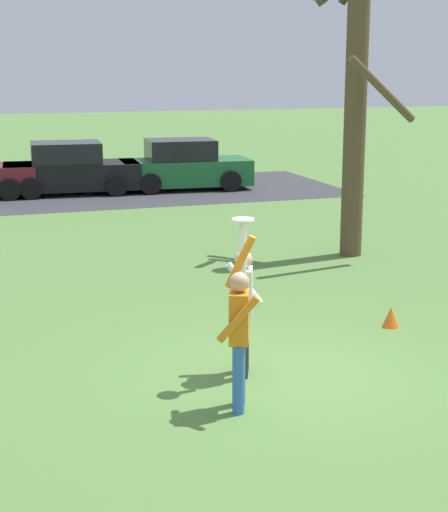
{
  "coord_description": "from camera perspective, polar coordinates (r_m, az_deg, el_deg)",
  "views": [
    {
      "loc": [
        -3.85,
        -9.49,
        3.95
      ],
      "look_at": [
        -0.58,
        0.31,
        1.57
      ],
      "focal_mm": 58.73,
      "sensor_mm": 36.0,
      "label": 1
    }
  ],
  "objects": [
    {
      "name": "ground_plane",
      "position": [
        10.98,
        3.43,
        -8.12
      ],
      "size": [
        120.0,
        120.0,
        0.0
      ],
      "primitive_type": "plane",
      "color": "#567F3D"
    },
    {
      "name": "person_defender",
      "position": [
        9.63,
        1.04,
        -4.98
      ],
      "size": [
        0.58,
        0.64,
        2.04
      ],
      "rotation": [
        0.0,
        0.0,
        1.18
      ],
      "color": "#3366B7",
      "rests_on": "ground_plane"
    },
    {
      "name": "parked_car_black",
      "position": [
        26.42,
        -10.43,
        5.78
      ],
      "size": [
        4.23,
        2.29,
        1.59
      ],
      "rotation": [
        0.0,
        0.0,
        -0.08
      ],
      "color": "black",
      "rests_on": "ground_plane"
    },
    {
      "name": "frisbee_disc",
      "position": [
        10.21,
        1.31,
        2.5
      ],
      "size": [
        0.28,
        0.28,
        0.02
      ],
      "primitive_type": "cylinder",
      "color": "white",
      "rests_on": "person_catcher"
    },
    {
      "name": "bare_tree_tall",
      "position": [
        17.52,
        8.98,
        11.21
      ],
      "size": [
        2.22,
        2.34,
        6.9
      ],
      "color": "brown",
      "rests_on": "ground_plane"
    },
    {
      "name": "parking_strip",
      "position": [
        26.18,
        -13.35,
        3.98
      ],
      "size": [
        19.71,
        6.4,
        0.01
      ],
      "primitive_type": "cube",
      "color": "#38383D",
      "rests_on": "ground_plane"
    },
    {
      "name": "field_cone_orange",
      "position": [
        13.09,
        11.3,
        -4.09
      ],
      "size": [
        0.26,
        0.26,
        0.32
      ],
      "primitive_type": "cone",
      "color": "orange",
      "rests_on": "ground_plane"
    },
    {
      "name": "parked_car_green",
      "position": [
        26.95,
        -2.74,
        6.12
      ],
      "size": [
        4.23,
        2.29,
        1.59
      ],
      "rotation": [
        0.0,
        0.0,
        -0.08
      ],
      "color": "#1E6633",
      "rests_on": "ground_plane"
    },
    {
      "name": "person_catcher",
      "position": [
        10.68,
        1.33,
        -3.14
      ],
      "size": [
        0.49,
        0.59,
        2.08
      ],
      "rotation": [
        0.0,
        0.0,
        -1.96
      ],
      "color": "black",
      "rests_on": "ground_plane"
    }
  ]
}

